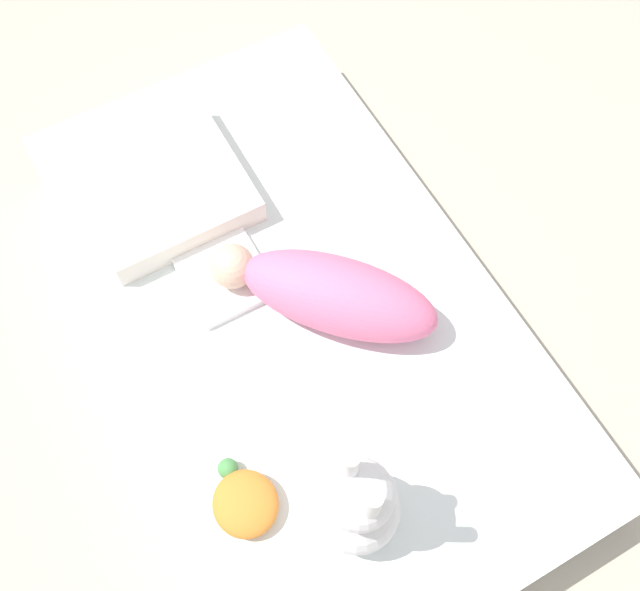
{
  "coord_description": "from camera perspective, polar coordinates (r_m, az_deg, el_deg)",
  "views": [
    {
      "loc": [
        -0.68,
        0.33,
        1.74
      ],
      "look_at": [
        -0.03,
        -0.03,
        0.24
      ],
      "focal_mm": 42.0,
      "sensor_mm": 36.0,
      "label": 1
    }
  ],
  "objects": [
    {
      "name": "ground_plane",
      "position": [
        1.9,
        -1.25,
        -2.84
      ],
      "size": [
        12.0,
        12.0,
        0.0
      ],
      "primitive_type": "plane",
      "color": "#B2A893"
    },
    {
      "name": "bed_mattress",
      "position": [
        1.81,
        -1.31,
        -1.63
      ],
      "size": [
        1.51,
        0.83,
        0.19
      ],
      "color": "white",
      "rests_on": "ground_plane"
    },
    {
      "name": "burp_cloth",
      "position": [
        1.75,
        -7.26,
        1.5
      ],
      "size": [
        0.21,
        0.19,
        0.02
      ],
      "color": "white",
      "rests_on": "bed_mattress"
    },
    {
      "name": "swaddled_baby",
      "position": [
        1.64,
        0.77,
        0.18
      ],
      "size": [
        0.46,
        0.44,
        0.16
      ],
      "rotation": [
        0.0,
        0.0,
        0.75
      ],
      "color": "pink",
      "rests_on": "bed_mattress"
    },
    {
      "name": "pillow",
      "position": [
        1.87,
        -11.9,
        8.05
      ],
      "size": [
        0.37,
        0.38,
        0.07
      ],
      "color": "white",
      "rests_on": "bed_mattress"
    },
    {
      "name": "bunny_plush",
      "position": [
        1.44,
        2.79,
        -15.59
      ],
      "size": [
        0.17,
        0.17,
        0.36
      ],
      "color": "white",
      "rests_on": "bed_mattress"
    },
    {
      "name": "turtle_plush",
      "position": [
        1.56,
        -5.79,
        -15.34
      ],
      "size": [
        0.17,
        0.13,
        0.06
      ],
      "color": "orange",
      "rests_on": "bed_mattress"
    }
  ]
}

